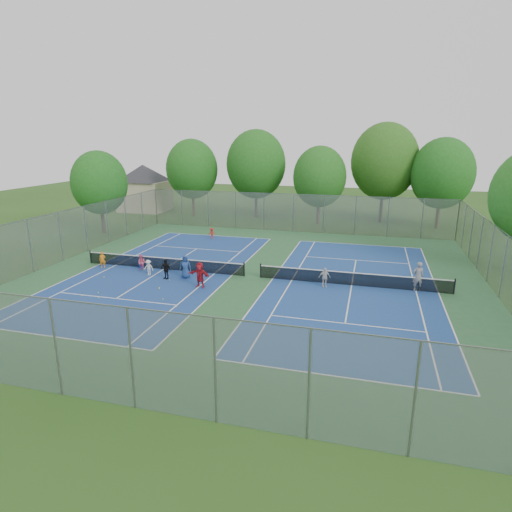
{
  "coord_description": "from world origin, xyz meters",
  "views": [
    {
      "loc": [
        7.94,
        -28.11,
        9.67
      ],
      "look_at": [
        0.0,
        1.0,
        1.3
      ],
      "focal_mm": 30.0,
      "sensor_mm": 36.0,
      "label": 1
    }
  ],
  "objects_px": {
    "net_left": "(164,264)",
    "ball_hopper": "(183,264)",
    "ball_crate": "(141,266)",
    "instructor": "(418,276)",
    "net_right": "(352,279)"
  },
  "relations": [
    {
      "from": "ball_hopper",
      "to": "instructor",
      "type": "height_order",
      "value": "instructor"
    },
    {
      "from": "net_right",
      "to": "ball_hopper",
      "type": "relative_size",
      "value": 25.86
    },
    {
      "from": "ball_crate",
      "to": "instructor",
      "type": "height_order",
      "value": "instructor"
    },
    {
      "from": "net_right",
      "to": "ball_hopper",
      "type": "bearing_deg",
      "value": 176.09
    },
    {
      "from": "ball_hopper",
      "to": "instructor",
      "type": "xyz_separation_m",
      "value": [
        16.93,
        -0.82,
        0.74
      ]
    },
    {
      "from": "net_right",
      "to": "instructor",
      "type": "xyz_separation_m",
      "value": [
        4.16,
        0.06,
        0.53
      ]
    },
    {
      "from": "ball_crate",
      "to": "ball_hopper",
      "type": "relative_size",
      "value": 0.63
    },
    {
      "from": "ball_crate",
      "to": "instructor",
      "type": "distance_m",
      "value": 20.09
    },
    {
      "from": "net_left",
      "to": "ball_hopper",
      "type": "height_order",
      "value": "net_left"
    },
    {
      "from": "ball_crate",
      "to": "instructor",
      "type": "bearing_deg",
      "value": 0.09
    },
    {
      "from": "ball_hopper",
      "to": "net_left",
      "type": "bearing_deg",
      "value": -144.59
    },
    {
      "from": "instructor",
      "to": "net_left",
      "type": "bearing_deg",
      "value": -10.13
    },
    {
      "from": "net_left",
      "to": "ball_hopper",
      "type": "xyz_separation_m",
      "value": [
        1.23,
        0.87,
        -0.21
      ]
    },
    {
      "from": "net_right",
      "to": "instructor",
      "type": "distance_m",
      "value": 4.19
    },
    {
      "from": "net_right",
      "to": "instructor",
      "type": "bearing_deg",
      "value": 0.79
    }
  ]
}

